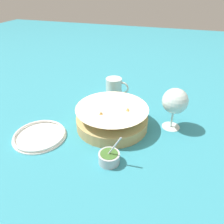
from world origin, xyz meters
TOP-DOWN VIEW (x-y plane):
  - ground_plane at (0.00, 0.00)m, footprint 4.00×4.00m
  - food_basket at (-0.01, 0.01)m, footprint 0.27×0.27m
  - sauce_cup at (0.04, -0.17)m, footprint 0.07×0.07m
  - wine_glass at (0.20, 0.08)m, footprint 0.09×0.09m
  - beer_mug at (-0.08, 0.26)m, footprint 0.11×0.08m
  - side_plate at (-0.23, -0.13)m, footprint 0.19×0.19m

SIDE VIEW (x-z plane):
  - ground_plane at x=0.00m, z-range 0.00..0.00m
  - side_plate at x=-0.23m, z-range 0.00..0.01m
  - sauce_cup at x=0.04m, z-range -0.03..0.07m
  - food_basket at x=-0.01m, z-range -0.01..0.08m
  - beer_mug at x=-0.08m, z-range 0.00..0.08m
  - wine_glass at x=0.20m, z-range 0.03..0.19m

